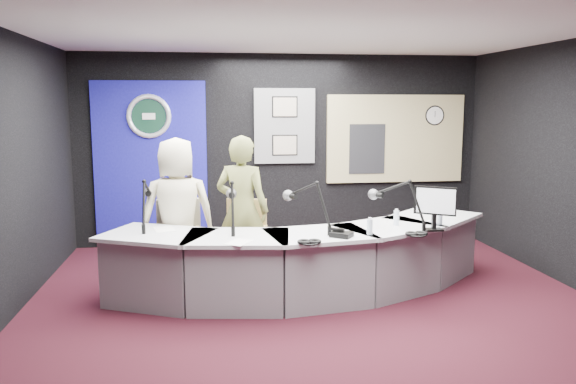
{
  "coord_description": "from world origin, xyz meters",
  "views": [
    {
      "loc": [
        -1.07,
        -5.51,
        2.08
      ],
      "look_at": [
        -0.2,
        0.8,
        1.1
      ],
      "focal_mm": 36.0,
      "sensor_mm": 36.0,
      "label": 1
    }
  ],
  "objects": [
    {
      "name": "ground",
      "position": [
        0.0,
        0.0,
        0.0
      ],
      "size": [
        6.0,
        6.0,
        0.0
      ],
      "primitive_type": "plane",
      "color": "black",
      "rests_on": "ground"
    },
    {
      "name": "ceiling",
      "position": [
        0.0,
        0.0,
        2.8
      ],
      "size": [
        6.0,
        6.0,
        0.02
      ],
      "primitive_type": "cube",
      "color": "silver",
      "rests_on": "ground"
    },
    {
      "name": "wall_back",
      "position": [
        0.0,
        3.0,
        1.4
      ],
      "size": [
        6.0,
        0.02,
        2.8
      ],
      "primitive_type": "cube",
      "color": "black",
      "rests_on": "ground"
    },
    {
      "name": "wall_front",
      "position": [
        0.0,
        -3.0,
        1.4
      ],
      "size": [
        6.0,
        0.02,
        2.8
      ],
      "primitive_type": "cube",
      "color": "black",
      "rests_on": "ground"
    },
    {
      "name": "broadcast_desk",
      "position": [
        -0.05,
        0.55,
        0.38
      ],
      "size": [
        4.5,
        1.9,
        0.75
      ],
      "primitive_type": null,
      "color": "silver",
      "rests_on": "ground"
    },
    {
      "name": "backdrop_panel",
      "position": [
        -1.9,
        2.97,
        1.25
      ],
      "size": [
        1.6,
        0.05,
        2.3
      ],
      "primitive_type": "cube",
      "color": "navy",
      "rests_on": "wall_back"
    },
    {
      "name": "agency_seal",
      "position": [
        -1.9,
        2.93,
        1.9
      ],
      "size": [
        0.63,
        0.07,
        0.63
      ],
      "primitive_type": "torus",
      "rotation": [
        1.57,
        0.0,
        0.0
      ],
      "color": "silver",
      "rests_on": "backdrop_panel"
    },
    {
      "name": "seal_center",
      "position": [
        -1.9,
        2.94,
        1.9
      ],
      "size": [
        0.48,
        0.01,
        0.48
      ],
      "primitive_type": "cylinder",
      "rotation": [
        1.57,
        0.0,
        0.0
      ],
      "color": "black",
      "rests_on": "backdrop_panel"
    },
    {
      "name": "pinboard",
      "position": [
        0.05,
        2.97,
        1.75
      ],
      "size": [
        0.9,
        0.04,
        1.1
      ],
      "primitive_type": "cube",
      "color": "slate",
      "rests_on": "wall_back"
    },
    {
      "name": "framed_photo_upper",
      "position": [
        0.05,
        2.94,
        2.03
      ],
      "size": [
        0.34,
        0.02,
        0.27
      ],
      "primitive_type": "cube",
      "color": "gray",
      "rests_on": "pinboard"
    },
    {
      "name": "framed_photo_lower",
      "position": [
        0.05,
        2.94,
        1.47
      ],
      "size": [
        0.34,
        0.02,
        0.27
      ],
      "primitive_type": "cube",
      "color": "gray",
      "rests_on": "pinboard"
    },
    {
      "name": "booth_window_frame",
      "position": [
        1.75,
        2.97,
        1.55
      ],
      "size": [
        2.12,
        0.06,
        1.32
      ],
      "primitive_type": "cube",
      "color": "tan",
      "rests_on": "wall_back"
    },
    {
      "name": "booth_glow",
      "position": [
        1.75,
        2.96,
        1.55
      ],
      "size": [
        2.0,
        0.02,
        1.2
      ],
      "primitive_type": "cube",
      "color": "#FFD4A1",
      "rests_on": "booth_window_frame"
    },
    {
      "name": "equipment_rack",
      "position": [
        1.3,
        2.94,
        1.4
      ],
      "size": [
        0.55,
        0.02,
        0.75
      ],
      "primitive_type": "cube",
      "color": "black",
      "rests_on": "booth_window_frame"
    },
    {
      "name": "wall_clock",
      "position": [
        2.35,
        2.94,
        1.9
      ],
      "size": [
        0.28,
        0.01,
        0.28
      ],
      "primitive_type": "cylinder",
      "rotation": [
        1.57,
        0.0,
        0.0
      ],
      "color": "white",
      "rests_on": "booth_window_frame"
    },
    {
      "name": "armchair_left",
      "position": [
        -1.43,
        1.04,
        0.43
      ],
      "size": [
        0.51,
        0.51,
        0.85
      ],
      "primitive_type": null,
      "rotation": [
        0.0,
        0.0,
        0.08
      ],
      "color": "tan",
      "rests_on": "ground"
    },
    {
      "name": "armchair_right",
      "position": [
        -0.7,
        1.05,
        0.44
      ],
      "size": [
        0.62,
        0.62,
        0.88
      ],
      "primitive_type": null,
      "rotation": [
        0.0,
        0.0,
        -0.3
      ],
      "color": "tan",
      "rests_on": "ground"
    },
    {
      "name": "draped_jacket",
      "position": [
        -1.44,
        1.29,
        0.62
      ],
      "size": [
        0.51,
        0.14,
        0.7
      ],
      "primitive_type": "cube",
      "rotation": [
        0.0,
        0.0,
        0.08
      ],
      "color": "slate",
      "rests_on": "armchair_left"
    },
    {
      "name": "person_man",
      "position": [
        -1.43,
        1.04,
        0.85
      ],
      "size": [
        0.88,
        0.62,
        1.71
      ],
      "primitive_type": "imported",
      "rotation": [
        0.0,
        0.0,
        3.24
      ],
      "color": "beige",
      "rests_on": "ground"
    },
    {
      "name": "person_woman",
      "position": [
        -0.7,
        1.05,
        0.86
      ],
      "size": [
        0.74,
        0.63,
        1.72
      ],
      "primitive_type": "imported",
      "rotation": [
        0.0,
        0.0,
        2.72
      ],
      "color": "olive",
      "rests_on": "ground"
    },
    {
      "name": "computer_monitor",
      "position": [
        1.27,
        0.19,
        1.07
      ],
      "size": [
        0.4,
        0.27,
        0.31
      ],
      "primitive_type": "cube",
      "rotation": [
        0.0,
        0.0,
        -0.56
      ],
      "color": "black",
      "rests_on": "broadcast_desk"
    },
    {
      "name": "desk_phone",
      "position": [
        0.24,
        0.03,
        0.78
      ],
      "size": [
        0.26,
        0.25,
        0.05
      ],
      "primitive_type": "cube",
      "rotation": [
        0.0,
        0.0,
        -0.63
      ],
      "color": "black",
      "rests_on": "broadcast_desk"
    },
    {
      "name": "headphones_near",
      "position": [
        1.01,
        -0.01,
        0.77
      ],
      "size": [
        0.23,
        0.23,
        0.04
      ],
      "primitive_type": "torus",
      "color": "black",
      "rests_on": "broadcast_desk"
    },
    {
      "name": "headphones_far",
      "position": [
        -0.13,
        -0.2,
        0.77
      ],
      "size": [
        0.22,
        0.22,
        0.04
      ],
      "primitive_type": "torus",
      "color": "black",
      "rests_on": "broadcast_desk"
    },
    {
      "name": "paper_stack",
      "position": [
        -1.56,
        0.63,
        0.75
      ],
      "size": [
        0.26,
        0.33,
        0.0
      ],
      "primitive_type": "cube",
      "rotation": [
        0.0,
        0.0,
        0.21
      ],
      "color": "white",
      "rests_on": "broadcast_desk"
    },
    {
      "name": "notepad",
      "position": [
        -0.8,
        -0.06,
        0.75
      ],
      "size": [
        0.3,
        0.33,
        0.0
      ],
      "primitive_type": "cube",
      "rotation": [
        0.0,
        0.0,
        -0.56
      ],
      "color": "white",
      "rests_on": "broadcast_desk"
    },
    {
      "name": "boom_mic_a",
      "position": [
        -1.74,
        0.75,
        1.05
      ],
      "size": [
        0.16,
        0.74,
        0.6
      ],
      "primitive_type": null,
      "color": "black",
      "rests_on": "broadcast_desk"
    },
    {
      "name": "boom_mic_b",
      "position": [
        -0.84,
        0.52,
        1.05
      ],
      "size": [
        0.16,
        0.74,
        0.6
      ],
      "primitive_type": null,
      "color": "black",
      "rests_on": "broadcast_desk"
    },
    {
      "name": "boom_mic_c",
      "position": [
        -0.05,
        0.37,
        1.05
      ],
      "size": [
        0.47,
        0.63,
        0.6
      ],
      "primitive_type": null,
      "color": "black",
      "rests_on": "broadcast_desk"
    },
    {
      "name": "boom_mic_d",
      "position": [
        0.92,
        0.34,
        1.05
      ],
      "size": [
        0.53,
        0.58,
        0.6
      ],
      "primitive_type": null,
      "color": "black",
      "rests_on": "broadcast_desk"
    },
    {
      "name": "water_bottles",
      "position": [
        1.0,
        0.3,
        0.84
      ],
      "size": [
        0.97,
        0.49,
        0.18
      ],
      "primitive_type": null,
      "color": "silver",
      "rests_on": "broadcast_desk"
    }
  ]
}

